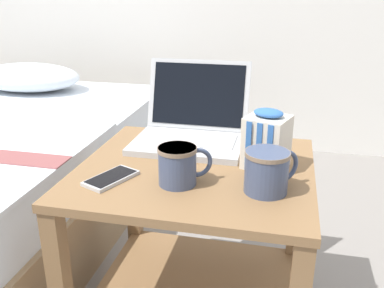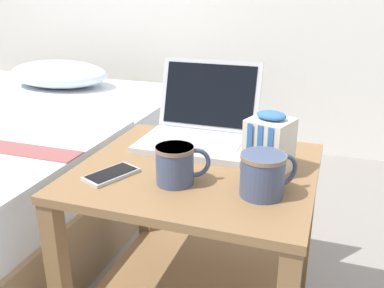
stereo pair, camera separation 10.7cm
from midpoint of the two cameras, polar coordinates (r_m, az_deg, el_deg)
bedside_table at (r=1.22m, az=-2.09°, el=-11.29°), size 0.62×0.57×0.54m
laptop at (r=1.30m, az=-2.43°, el=2.25°), size 0.32×0.30×0.23m
mug_front_left at (r=0.99m, az=7.02°, el=-3.45°), size 0.13×0.12×0.10m
mug_front_right at (r=1.02m, az=-4.79°, el=-2.68°), size 0.13×0.09×0.09m
snack_bag at (r=1.12m, az=7.25°, el=0.42°), size 0.13×0.13×0.16m
cell_phone at (r=1.09m, az=-13.53°, el=-4.50°), size 0.12×0.15×0.01m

